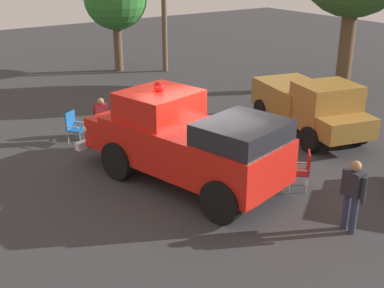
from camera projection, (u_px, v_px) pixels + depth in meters
ground_plane at (201, 180)px, 13.27m from camera, size 60.00×60.00×0.00m
vintage_fire_truck at (185, 140)px, 12.71m from camera, size 6.30×3.63×2.59m
parked_pickup at (310, 104)px, 16.33m from camera, size 5.10×2.96×1.90m
lawn_chair_near_truck at (102, 118)px, 16.27m from camera, size 0.60×0.61×1.02m
lawn_chair_by_car at (74, 125)px, 15.61m from camera, size 0.68×0.68×1.02m
lawn_chair_spare at (303, 168)px, 12.58m from camera, size 0.69×0.69×1.02m
spectator_seated at (102, 116)px, 16.11m from camera, size 0.61×0.49×1.29m
spectator_standing at (353, 191)px, 10.54m from camera, size 0.64×0.28×1.68m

